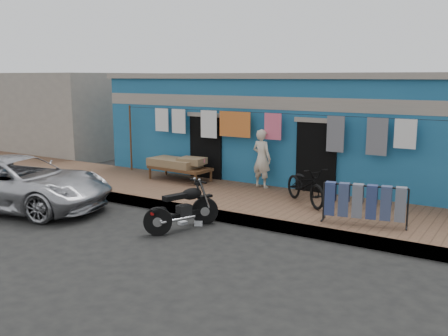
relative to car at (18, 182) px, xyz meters
The scene contains 15 objects.
ground 4.72m from the car, ahead, with size 80.00×80.00×0.00m, color black.
sidewalk 5.68m from the car, 34.49° to the left, with size 28.00×3.00×0.25m, color brown.
curb 5.01m from the car, 20.61° to the left, with size 28.00×0.10×0.25m, color gray.
building 8.63m from the car, 57.05° to the left, with size 12.20×5.20×3.36m.
neighbor_left 9.65m from the car, 131.34° to the left, with size 6.00×5.00×3.40m, color #9E9384.
clothesline 6.44m from the car, 44.65° to the left, with size 10.06×0.06×2.10m.
car is the anchor object (origin of this frame).
seated_person 6.30m from the car, 44.40° to the left, with size 0.58×0.39×1.61m, color beige.
bicycle 7.09m from the car, 28.53° to the left, with size 0.61×1.73×1.12m, color black.
motorcycle 4.55m from the car, 10.10° to the left, with size 0.99×1.68×1.03m, color black, non-canonical shape.
charpoy 4.46m from the car, 63.35° to the left, with size 2.04×1.06×0.67m, color brown, non-canonical shape.
jeans_rack 8.30m from the car, 17.53° to the left, with size 1.81×0.69×0.85m, color black, non-canonical shape.
litter_a 4.16m from the car, 17.77° to the left, with size 0.17×0.13×0.07m, color silver.
litter_b 4.81m from the car, 14.63° to the left, with size 0.18×0.13×0.09m, color silver.
litter_c 4.45m from the car, 14.26° to the left, with size 0.18×0.14×0.07m, color silver.
Camera 1 is at (6.13, -7.73, 3.27)m, focal length 40.00 mm.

